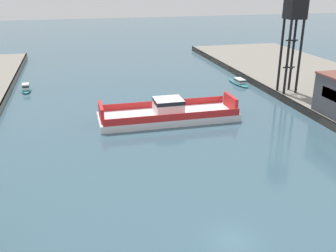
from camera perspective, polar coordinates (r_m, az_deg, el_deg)
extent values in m
plane|color=#385666|center=(35.20, 9.47, -16.30)|extent=(400.00, 400.00, 0.00)
cube|color=#423D38|center=(61.82, 23.38, -0.16)|extent=(0.30, 140.00, 1.28)
cube|color=silver|center=(61.33, 0.04, 1.39)|extent=(22.02, 7.22, 1.10)
cube|color=red|center=(64.21, -0.70, 3.34)|extent=(21.11, 0.20, 1.10)
cube|color=red|center=(57.76, 0.88, 1.28)|extent=(21.11, 0.20, 1.10)
cube|color=silver|center=(60.76, 0.05, 2.96)|extent=(4.41, 3.94, 2.42)
cube|color=black|center=(60.50, 0.05, 3.73)|extent=(4.45, 3.98, 0.60)
cube|color=red|center=(64.00, 9.23, 3.52)|extent=(0.52, 5.00, 2.20)
cube|color=red|center=(59.30, -9.86, 2.06)|extent=(0.52, 5.00, 2.20)
ellipsoid|color=#237075|center=(84.36, 10.35, 6.31)|extent=(2.67, 8.02, 0.42)
cube|color=silver|center=(83.70, 10.56, 6.62)|extent=(1.71, 2.85, 0.81)
cube|color=black|center=(83.67, 10.57, 6.69)|extent=(1.76, 2.93, 0.24)
ellipsoid|color=#237075|center=(82.50, -20.21, 5.02)|extent=(2.14, 5.38, 0.44)
cube|color=silver|center=(81.91, -20.29, 5.49)|extent=(1.39, 1.92, 1.17)
cube|color=black|center=(81.88, -20.30, 5.59)|extent=(1.43, 1.98, 0.35)
cylinder|color=black|center=(74.64, 16.33, 9.95)|extent=(0.44, 0.44, 13.20)
cylinder|color=black|center=(75.87, 17.93, 9.95)|extent=(0.44, 0.44, 13.20)
cylinder|color=black|center=(72.61, 17.26, 9.56)|extent=(0.44, 0.44, 13.20)
cylinder|color=black|center=(73.87, 18.89, 9.56)|extent=(0.44, 0.44, 13.20)
cube|color=black|center=(74.62, 17.43, 8.27)|extent=(2.41, 0.20, 0.20)
cube|color=black|center=(74.62, 17.43, 8.27)|extent=(0.20, 2.41, 0.20)
cube|color=black|center=(73.77, 17.85, 11.97)|extent=(2.41, 0.20, 0.20)
cube|color=black|center=(73.77, 17.85, 11.97)|extent=(0.20, 2.41, 0.20)
cube|color=black|center=(73.21, 18.33, 16.09)|extent=(3.13, 3.13, 3.31)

